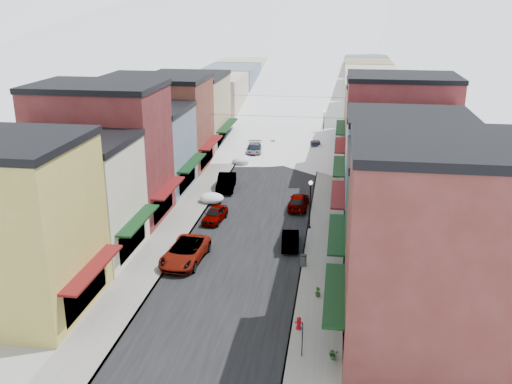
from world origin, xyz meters
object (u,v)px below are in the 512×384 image
(car_dark_hatch, at_px, (226,182))
(streetlamp_near, at_px, (310,198))
(car_white_suv, at_px, (185,252))
(car_green_sedan, at_px, (290,239))
(fire_hydrant, at_px, (299,323))
(trash_can, at_px, (303,260))
(car_silver_sedan, at_px, (215,214))

(car_dark_hatch, height_order, streetlamp_near, streetlamp_near)
(car_white_suv, bearing_deg, car_green_sedan, 31.17)
(streetlamp_near, bearing_deg, fire_hydrant, -88.86)
(car_green_sedan, bearing_deg, trash_can, 105.23)
(trash_can, bearing_deg, car_silver_sedan, 136.05)
(trash_can, bearing_deg, car_white_suv, -177.98)
(car_white_suv, bearing_deg, car_silver_sedan, 90.98)
(car_dark_hatch, distance_m, streetlamp_near, 13.92)
(car_green_sedan, relative_size, streetlamp_near, 0.92)
(car_green_sedan, distance_m, trash_can, 3.94)
(fire_hydrant, distance_m, streetlamp_near, 16.71)
(car_silver_sedan, xyz_separation_m, car_green_sedan, (7.37, -4.68, -0.01))
(car_silver_sedan, relative_size, trash_can, 4.40)
(car_white_suv, distance_m, car_silver_sedan, 8.72)
(car_dark_hatch, height_order, trash_can, car_dark_hatch)
(car_silver_sedan, distance_m, fire_hydrant, 19.43)
(car_silver_sedan, distance_m, streetlamp_near, 9.01)
(car_dark_hatch, relative_size, trash_can, 5.64)
(car_silver_sedan, height_order, streetlamp_near, streetlamp_near)
(car_dark_hatch, height_order, fire_hydrant, car_dark_hatch)
(car_silver_sedan, distance_m, trash_can, 12.08)
(trash_can, relative_size, streetlamp_near, 0.20)
(car_white_suv, height_order, streetlamp_near, streetlamp_near)
(fire_hydrant, height_order, trash_can, trash_can)
(car_green_sedan, bearing_deg, car_silver_sedan, -36.88)
(car_white_suv, distance_m, streetlamp_near, 12.35)
(fire_hydrant, bearing_deg, trash_can, 92.13)
(car_green_sedan, bearing_deg, car_white_suv, 22.81)
(car_dark_hatch, bearing_deg, trash_can, -67.33)
(car_dark_hatch, distance_m, car_green_sedan, 16.19)
(car_green_sedan, bearing_deg, streetlamp_near, -112.78)
(streetlamp_near, bearing_deg, car_green_sedan, -108.31)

